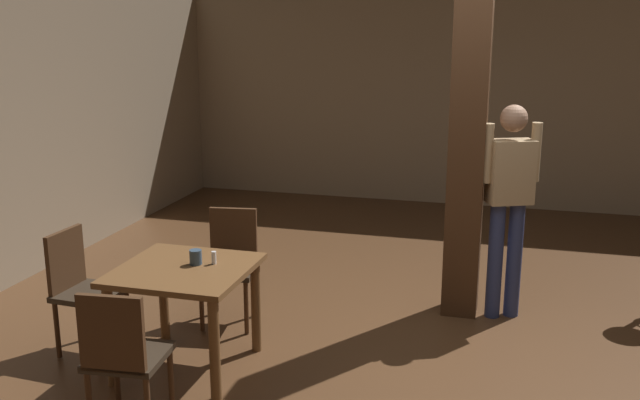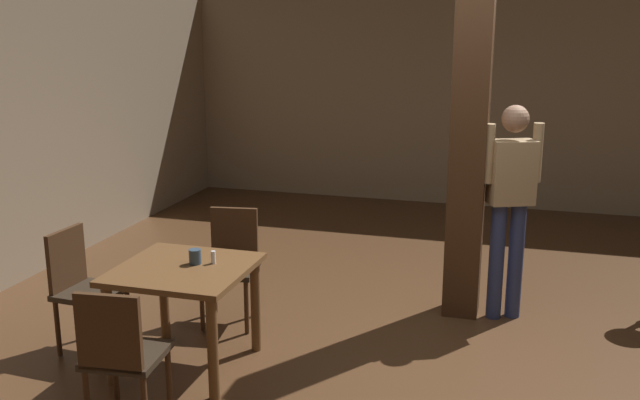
{
  "view_description": "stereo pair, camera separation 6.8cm",
  "coord_description": "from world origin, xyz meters",
  "px_view_note": "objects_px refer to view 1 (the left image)",
  "views": [
    {
      "loc": [
        0.37,
        -4.8,
        2.33
      ],
      "look_at": [
        -0.97,
        0.03,
        1.07
      ],
      "focal_mm": 40.0,
      "sensor_mm": 36.0,
      "label": 1
    },
    {
      "loc": [
        0.44,
        -4.79,
        2.33
      ],
      "look_at": [
        -0.97,
        0.03,
        1.07
      ],
      "focal_mm": 40.0,
      "sensor_mm": 36.0,
      "label": 2
    }
  ],
  "objects_px": {
    "chair_west": "(81,285)",
    "chair_south": "(123,353)",
    "salt_shaker": "(214,258)",
    "chair_north": "(231,260)",
    "napkin_cup": "(196,257)",
    "standing_person": "(509,196)",
    "dining_table": "(185,286)"
  },
  "relations": [
    {
      "from": "chair_north",
      "to": "chair_south",
      "type": "xyz_separation_m",
      "value": [
        0.04,
        -1.68,
        0.0
      ]
    },
    {
      "from": "chair_north",
      "to": "chair_south",
      "type": "relative_size",
      "value": 1.0
    },
    {
      "from": "dining_table",
      "to": "chair_south",
      "type": "height_order",
      "value": "chair_south"
    },
    {
      "from": "napkin_cup",
      "to": "dining_table",
      "type": "bearing_deg",
      "value": -124.89
    },
    {
      "from": "chair_south",
      "to": "napkin_cup",
      "type": "relative_size",
      "value": 8.74
    },
    {
      "from": "dining_table",
      "to": "chair_west",
      "type": "xyz_separation_m",
      "value": [
        -0.83,
        0.04,
        -0.09
      ]
    },
    {
      "from": "salt_shaker",
      "to": "chair_north",
      "type": "bearing_deg",
      "value": 104.24
    },
    {
      "from": "salt_shaker",
      "to": "standing_person",
      "type": "distance_m",
      "value": 2.36
    },
    {
      "from": "dining_table",
      "to": "chair_north",
      "type": "xyz_separation_m",
      "value": [
        -0.01,
        0.83,
        -0.09
      ]
    },
    {
      "from": "dining_table",
      "to": "chair_west",
      "type": "height_order",
      "value": "chair_west"
    },
    {
      "from": "standing_person",
      "to": "salt_shaker",
      "type": "bearing_deg",
      "value": -144.0
    },
    {
      "from": "dining_table",
      "to": "standing_person",
      "type": "xyz_separation_m",
      "value": [
        2.07,
        1.5,
        0.4
      ]
    },
    {
      "from": "napkin_cup",
      "to": "chair_north",
      "type": "bearing_deg",
      "value": 95.0
    },
    {
      "from": "napkin_cup",
      "to": "salt_shaker",
      "type": "xyz_separation_m",
      "value": [
        0.12,
        0.04,
        -0.01
      ]
    },
    {
      "from": "chair_south",
      "to": "napkin_cup",
      "type": "bearing_deg",
      "value": 88.15
    },
    {
      "from": "salt_shaker",
      "to": "standing_person",
      "type": "xyz_separation_m",
      "value": [
        1.9,
        1.38,
        0.23
      ]
    },
    {
      "from": "dining_table",
      "to": "standing_person",
      "type": "bearing_deg",
      "value": 35.89
    },
    {
      "from": "salt_shaker",
      "to": "dining_table",
      "type": "bearing_deg",
      "value": -145.38
    },
    {
      "from": "salt_shaker",
      "to": "chair_west",
      "type": "bearing_deg",
      "value": -175.52
    },
    {
      "from": "napkin_cup",
      "to": "salt_shaker",
      "type": "relative_size",
      "value": 1.15
    },
    {
      "from": "chair_south",
      "to": "salt_shaker",
      "type": "height_order",
      "value": "chair_south"
    },
    {
      "from": "chair_south",
      "to": "salt_shaker",
      "type": "xyz_separation_m",
      "value": [
        0.15,
        0.97,
        0.27
      ]
    },
    {
      "from": "dining_table",
      "to": "salt_shaker",
      "type": "height_order",
      "value": "salt_shaker"
    },
    {
      "from": "chair_west",
      "to": "salt_shaker",
      "type": "xyz_separation_m",
      "value": [
        1.0,
        0.08,
        0.27
      ]
    },
    {
      "from": "chair_north",
      "to": "chair_south",
      "type": "bearing_deg",
      "value": -88.76
    },
    {
      "from": "chair_south",
      "to": "standing_person",
      "type": "xyz_separation_m",
      "value": [
        2.05,
        2.35,
        0.5
      ]
    },
    {
      "from": "napkin_cup",
      "to": "salt_shaker",
      "type": "height_order",
      "value": "napkin_cup"
    },
    {
      "from": "chair_west",
      "to": "salt_shaker",
      "type": "relative_size",
      "value": 10.08
    },
    {
      "from": "chair_west",
      "to": "chair_south",
      "type": "relative_size",
      "value": 1.0
    },
    {
      "from": "chair_north",
      "to": "chair_west",
      "type": "bearing_deg",
      "value": -135.93
    },
    {
      "from": "chair_west",
      "to": "chair_south",
      "type": "bearing_deg",
      "value": -46.04
    },
    {
      "from": "dining_table",
      "to": "salt_shaker",
      "type": "distance_m",
      "value": 0.27
    }
  ]
}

